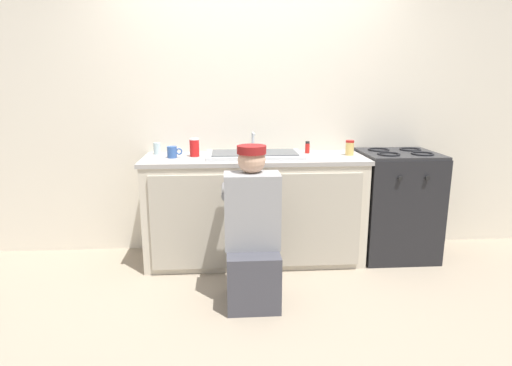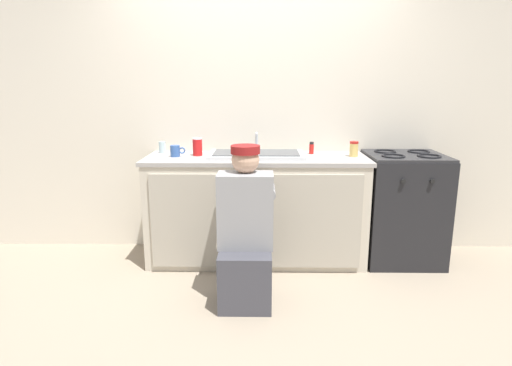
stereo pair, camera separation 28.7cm
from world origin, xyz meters
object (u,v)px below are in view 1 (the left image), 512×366
stove_range (396,204)px  soda_cup_red (194,148)px  sink_double_basin (254,154)px  plumber_person (252,239)px  spice_bottle_red (307,147)px  condiment_jar (350,148)px  coffee_mug (172,152)px  water_glass (157,149)px

stove_range → soda_cup_red: 1.83m
sink_double_basin → soda_cup_red: bearing=175.2°
sink_double_basin → plumber_person: size_ratio=0.72×
plumber_person → spice_bottle_red: size_ratio=10.52×
stove_range → spice_bottle_red: spice_bottle_red is taller
sink_double_basin → soda_cup_red: (-0.50, 0.04, 0.06)m
stove_range → spice_bottle_red: (-0.78, 0.15, 0.49)m
soda_cup_red → spice_bottle_red: 0.99m
stove_range → spice_bottle_red: 0.93m
condiment_jar → spice_bottle_red: size_ratio=1.22×
spice_bottle_red → coffee_mug: (-1.16, -0.16, -0.00)m
water_glass → stove_range: bearing=-4.9°
stove_range → coffee_mug: bearing=-179.7°
stove_range → water_glass: water_glass is taller
condiment_jar → coffee_mug: condiment_jar is taller
stove_range → condiment_jar: size_ratio=7.40×
soda_cup_red → spice_bottle_red: bearing=6.2°
sink_double_basin → water_glass: bearing=168.0°
soda_cup_red → coffee_mug: size_ratio=1.21×
water_glass → condiment_jar: (1.65, -0.16, 0.01)m
plumber_person → spice_bottle_red: plumber_person is taller
sink_double_basin → plumber_person: 0.89m
soda_cup_red → stove_range: bearing=-1.4°
sink_double_basin → spice_bottle_red: (0.48, 0.15, 0.03)m
condiment_jar → coffee_mug: (-1.50, -0.03, -0.02)m
plumber_person → water_glass: size_ratio=11.04×
sink_double_basin → coffee_mug: 0.68m
sink_double_basin → coffee_mug: size_ratio=6.35×
spice_bottle_red → stove_range: bearing=-10.9°
soda_cup_red → sink_double_basin: bearing=-4.8°
coffee_mug → plumber_person: bearing=-50.5°
soda_cup_red → water_glass: (-0.33, 0.14, -0.03)m
water_glass → condiment_jar: 1.66m
plumber_person → stove_range: bearing=29.8°
stove_range → plumber_person: (-1.32, -0.76, -0.01)m
water_glass → condiment_jar: size_ratio=0.78×
sink_double_basin → soda_cup_red: 0.51m
condiment_jar → soda_cup_red: bearing=178.7°
soda_cup_red → condiment_jar: bearing=-1.3°
sink_double_basin → coffee_mug: bearing=-178.9°
plumber_person → spice_bottle_red: 1.17m
plumber_person → condiment_jar: bearing=41.1°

